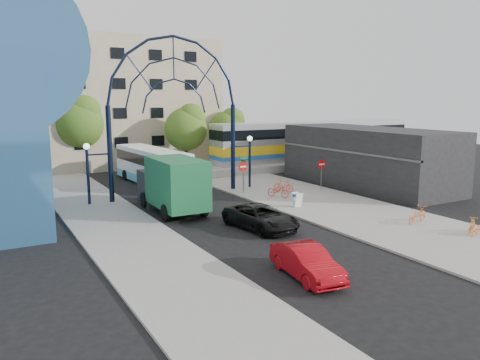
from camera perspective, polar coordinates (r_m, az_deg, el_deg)
ground at (r=24.62m, az=4.79°, el=-7.76°), size 120.00×120.00×0.00m
sidewalk_east at (r=32.46m, az=12.47°, el=-3.53°), size 8.00×56.00×0.12m
plaza_west at (r=27.22m, az=-14.08°, el=-6.17°), size 5.00×50.00×0.12m
gateway_arch at (r=35.89m, az=-8.03°, el=11.54°), size 13.64×0.44×12.10m
stop_sign at (r=36.59m, az=0.38°, el=1.29°), size 0.80×0.07×2.50m
do_not_enter_sign at (r=38.49m, az=9.91°, el=1.54°), size 0.76×0.07×2.48m
street_name_sign at (r=37.28m, az=0.45°, el=1.66°), size 0.70×0.70×2.80m
sandwich_board at (r=32.30m, az=6.99°, el=-2.19°), size 0.55×0.61×0.99m
commercial_block_east at (r=41.77m, az=15.23°, el=2.71°), size 6.00×16.00×5.00m
apartment_block at (r=56.40m, az=-14.13°, el=9.10°), size 20.00×12.10×14.00m
train_platform at (r=53.56m, az=9.11°, el=2.16°), size 32.00×5.00×0.80m
train_car at (r=53.29m, az=9.18°, el=4.83°), size 25.10×3.05×4.20m
tree_north_a at (r=49.32m, az=-6.47°, el=6.49°), size 4.48×4.48×7.00m
tree_north_b at (r=50.17m, az=-18.96°, el=6.83°), size 5.12×5.12×8.00m
tree_north_c at (r=53.75m, az=-1.40°, el=6.46°), size 4.16×4.16×6.50m
city_bus at (r=41.84m, az=-10.68°, el=1.71°), size 3.26×11.58×3.14m
green_truck at (r=31.38m, az=-8.34°, el=-0.55°), size 2.96×7.33×3.67m
black_suv at (r=27.10m, az=2.53°, el=-4.55°), size 3.00×5.33×1.40m
red_sedan at (r=20.11m, az=8.09°, el=-9.85°), size 1.97×4.32×1.37m
bike_near_a at (r=35.38m, az=4.67°, el=-1.33°), size 1.35×1.92×0.96m
bike_near_b at (r=37.36m, az=5.32°, el=-0.68°), size 1.30×1.73×1.04m
bike_far_a at (r=29.98m, az=20.81°, el=-3.97°), size 1.95×1.00×0.98m
bike_far_b at (r=28.86m, az=26.44°, el=-4.98°), size 1.52×0.96×0.88m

